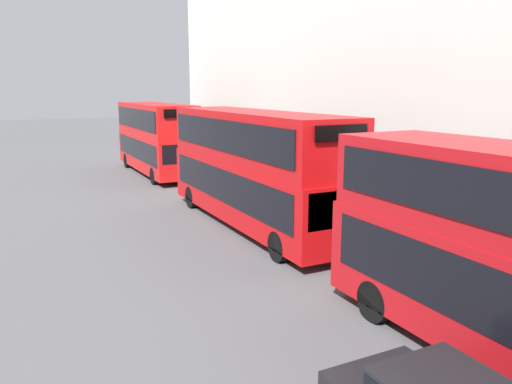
# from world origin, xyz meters

# --- Properties ---
(bus_second_in_queue) EXTENTS (2.59, 11.44, 4.56)m
(bus_second_in_queue) POSITION_xyz_m (1.60, 18.77, 2.51)
(bus_second_in_queue) COLOR #B20C0F
(bus_second_in_queue) RESTS_ON ground
(bus_third_in_queue) EXTENTS (2.59, 10.21, 4.49)m
(bus_third_in_queue) POSITION_xyz_m (1.60, 32.79, 2.47)
(bus_third_in_queue) COLOR red
(bus_third_in_queue) RESTS_ON ground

